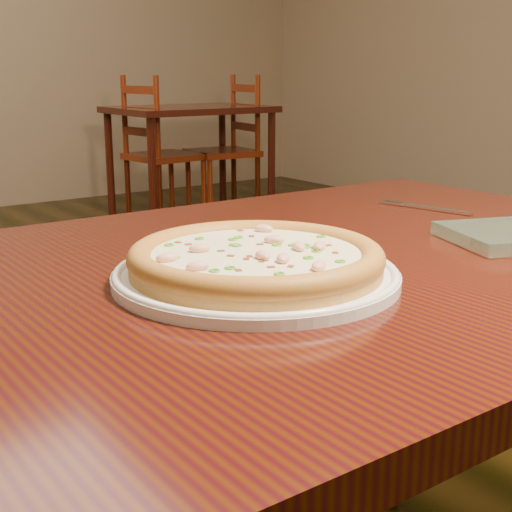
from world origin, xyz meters
TOP-DOWN VIEW (x-y plane):
  - hero_table at (-0.09, -0.15)m, footprint 1.20×0.80m
  - plate at (-0.21, -0.20)m, footprint 0.32×0.32m
  - pizza at (-0.21, -0.20)m, footprint 0.29×0.29m
  - side_dish at (0.18, -0.25)m, footprint 0.19×0.19m
  - fork at (0.28, -0.02)m, footprint 0.05×0.18m
  - bg_table_right at (1.79, 3.30)m, footprint 1.00×0.70m
  - chair_c at (1.56, 3.33)m, footprint 0.47×0.47m
  - chair_d at (2.10, 3.29)m, footprint 0.47×0.47m

SIDE VIEW (x-z plane):
  - chair_c at x=1.56m, z-range -0.04..0.91m
  - chair_d at x=2.10m, z-range -0.04..0.91m
  - hero_table at x=-0.09m, z-range 0.28..1.03m
  - bg_table_right at x=1.79m, z-range 0.28..1.03m
  - fork at x=0.28m, z-range 0.75..0.75m
  - plate at x=-0.21m, z-range 0.75..0.77m
  - side_dish at x=0.18m, z-range 0.75..0.77m
  - pizza at x=-0.21m, z-range 0.76..0.79m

